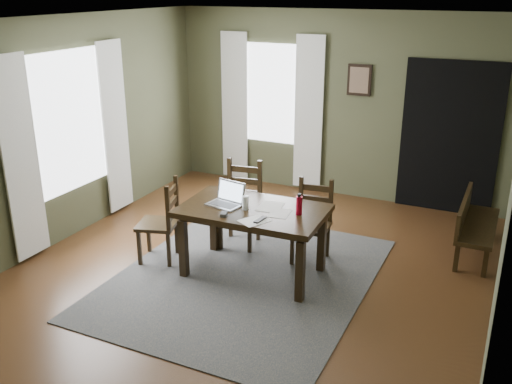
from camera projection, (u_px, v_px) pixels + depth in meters
The scene contains 24 objects.
ground at pixel (244, 278), 6.25m from camera, with size 5.00×6.00×0.01m.
room_shell at pixel (243, 116), 5.62m from camera, with size 5.02×6.02×2.71m.
rug at pixel (244, 277), 6.24m from camera, with size 2.60×3.20×0.01m.
dining_table at pixel (253, 216), 6.10m from camera, with size 1.57×0.97×0.77m.
chair_end at pixel (162, 222), 6.49m from camera, with size 0.53×0.53×0.97m.
chair_back_left at pixel (241, 205), 6.91m from camera, with size 0.51×0.51×1.03m.
chair_back_right at pixel (312, 222), 6.51m from camera, with size 0.45×0.45×0.94m.
bench at pixel (473, 221), 6.65m from camera, with size 0.40×1.24×0.70m.
laptop at pixel (227, 199), 6.15m from camera, with size 0.40×0.34×0.24m.
computer_mouse at pixel (224, 214), 5.86m from camera, with size 0.06×0.11×0.04m, color #3F3F42.
tv_remote at pixel (260, 220), 5.74m from camera, with size 0.05×0.18×0.02m, color black.
drinking_glass at pixel (245, 203), 6.01m from camera, with size 0.07×0.07×0.15m, color silver.
water_bottle at pixel (299, 205), 5.86m from camera, with size 0.07×0.07×0.23m.
paper_b at pixel (254, 221), 5.74m from camera, with size 0.22×0.29×0.00m, color white.
paper_c at pixel (270, 207), 6.10m from camera, with size 0.25×0.32×0.00m, color white.
paper_d at pixel (280, 213), 5.92m from camera, with size 0.20×0.27×0.00m, color white.
window_left at pixel (68, 122), 6.91m from camera, with size 0.01×1.30×1.70m.
window_back at pixel (272, 94), 8.67m from camera, with size 1.00×0.01×1.50m.
curtain_left_near at pixel (21, 160), 6.28m from camera, with size 0.03×0.48×2.30m.
curtain_left_far at pixel (115, 128), 7.68m from camera, with size 0.03×0.48×2.30m.
curtain_back_left at pixel (235, 107), 8.98m from camera, with size 0.44×0.03×2.30m.
curtain_back_right at pixel (309, 114), 8.48m from camera, with size 0.44×0.03×2.30m.
framed_picture at pixel (359, 80), 8.02m from camera, with size 0.34×0.03×0.44m.
doorway_back at pixel (449, 138), 7.74m from camera, with size 1.30×0.03×2.10m.
Camera 1 is at (2.48, -4.95, 3.04)m, focal length 40.00 mm.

